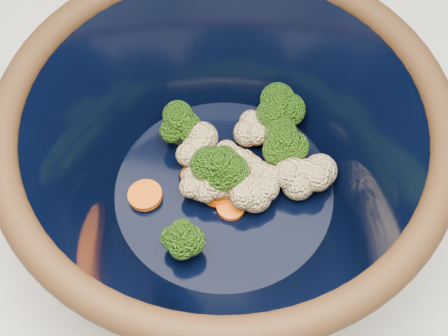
# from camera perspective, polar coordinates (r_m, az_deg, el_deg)

# --- Properties ---
(mixing_bowl) EXTENTS (0.43, 0.43, 0.16)m
(mixing_bowl) POSITION_cam_1_polar(r_m,az_deg,el_deg) (0.54, 0.00, 0.87)
(mixing_bowl) COLOR black
(mixing_bowl) RESTS_ON counter
(vegetable_pile) EXTENTS (0.19, 0.19, 0.06)m
(vegetable_pile) POSITION_cam_1_polar(r_m,az_deg,el_deg) (0.58, 1.33, 0.76)
(vegetable_pile) COLOR #608442
(vegetable_pile) RESTS_ON mixing_bowl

